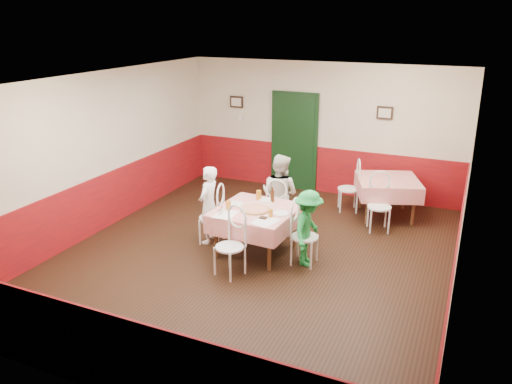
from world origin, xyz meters
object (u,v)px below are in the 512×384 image
at_px(main_table, 256,231).
at_px(wallet, 263,218).
at_px(glass_c, 259,195).
at_px(diner_far, 280,194).
at_px(pizza, 255,209).
at_px(chair_left, 212,218).
at_px(glass_b, 271,213).
at_px(glass_a, 228,205).
at_px(diner_right, 308,228).
at_px(chair_near, 230,247).
at_px(chair_far, 278,210).
at_px(beer_bottle, 272,195).
at_px(chair_right, 305,237).
at_px(chair_second_b, 379,207).
at_px(second_table, 387,198).
at_px(diner_left, 209,205).
at_px(chair_second_a, 348,189).

relative_size(main_table, wallet, 11.09).
distance_m(main_table, glass_c, 0.64).
relative_size(main_table, diner_far, 0.84).
distance_m(pizza, wallet, 0.36).
relative_size(chair_left, glass_b, 7.29).
height_order(glass_a, diner_right, diner_right).
bearing_deg(glass_c, chair_near, -85.93).
bearing_deg(diner_right, wallet, 109.99).
bearing_deg(chair_near, chair_far, 103.45).
bearing_deg(beer_bottle, glass_b, -69.87).
height_order(chair_right, chair_far, same).
bearing_deg(diner_right, chair_second_b, -25.41).
xyz_separation_m(chair_near, diner_far, (0.10, 1.75, 0.27)).
xyz_separation_m(second_table, beer_bottle, (-1.54, -2.04, 0.50)).
relative_size(second_table, diner_left, 0.83).
height_order(second_table, diner_far, diner_far).
bearing_deg(main_table, chair_left, 176.65).
height_order(chair_left, chair_second_a, same).
xyz_separation_m(glass_a, beer_bottle, (0.50, 0.62, 0.04)).
distance_m(chair_second_a, glass_b, 2.76).
height_order(second_table, glass_c, glass_c).
bearing_deg(chair_left, diner_right, 77.02).
bearing_deg(glass_b, glass_a, 179.36).
bearing_deg(glass_a, pizza, 20.82).
bearing_deg(chair_second_a, wallet, -33.38).
relative_size(second_table, pizza, 2.51).
bearing_deg(chair_near, chair_right, 58.45).
bearing_deg(diner_left, main_table, 85.43).
bearing_deg(diner_far, chair_right, 138.59).
bearing_deg(diner_far, beer_bottle, 105.59).
relative_size(chair_second_a, diner_far, 0.62).
xyz_separation_m(chair_near, pizza, (0.06, 0.79, 0.32)).
bearing_deg(chair_right, glass_c, 63.13).
bearing_deg(chair_right, second_table, -19.03).
height_order(chair_left, wallet, chair_left).
xyz_separation_m(chair_left, glass_a, (0.46, -0.26, 0.38)).
xyz_separation_m(chair_second_a, glass_b, (-0.56, -2.67, 0.37)).
xyz_separation_m(main_table, glass_b, (0.34, -0.21, 0.45)).
distance_m(glass_c, wallet, 0.84).
distance_m(main_table, chair_far, 0.85).
distance_m(chair_near, diner_far, 1.77).
bearing_deg(diner_far, glass_a, 76.82).
distance_m(chair_second_b, glass_b, 2.36).
height_order(chair_second_b, glass_a, glass_a).
height_order(glass_a, wallet, glass_a).
xyz_separation_m(glass_c, diner_left, (-0.76, -0.37, -0.17)).
bearing_deg(chair_near, glass_a, 134.58).
height_order(main_table, wallet, wallet).
bearing_deg(second_table, pizza, -123.21).
bearing_deg(glass_b, diner_right, 16.20).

